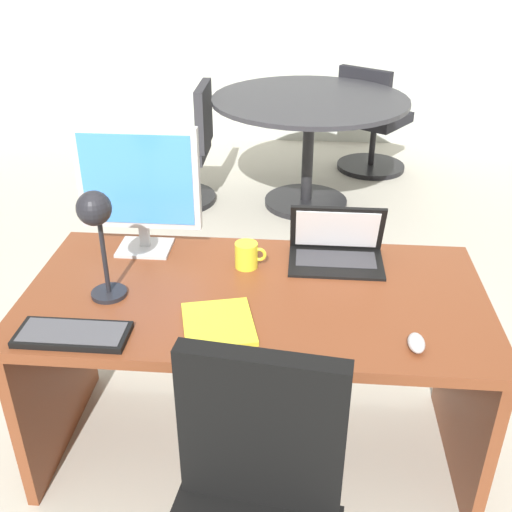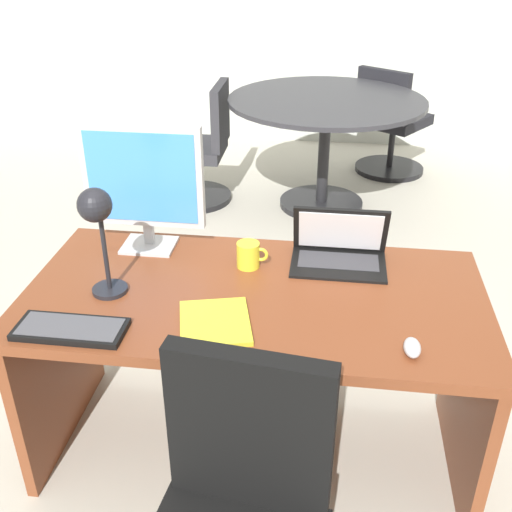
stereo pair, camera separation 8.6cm
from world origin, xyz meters
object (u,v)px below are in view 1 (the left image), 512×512
Objects in this scene: meeting_chair_far at (184,157)px; desk_lamp at (97,223)px; desk at (256,333)px; coffee_mug at (247,255)px; mouse at (416,343)px; laptop at (336,243)px; meeting_table at (309,125)px; keyboard at (73,334)px; monitor at (138,183)px; meeting_chair_near at (371,129)px; book at (218,324)px.

desk_lamp is at bearing -84.66° from meeting_chair_far.
coffee_mug reaches higher than desk.
mouse is at bearing -10.60° from desk_lamp.
meeting_chair_far is at bearing 107.21° from desk.
laptop is at bearing 37.75° from desk.
desk is 1.18× the size of meeting_table.
keyboard is 0.68m from coffee_mug.
desk is 0.45m from laptop.
monitor is at bearing -106.42° from meeting_table.
meeting_chair_near is (0.17, 3.39, -0.39)m from mouse.
laptop is 2.37m from meeting_chair_far.
desk is 4.62× the size of keyboard.
mouse reaches higher than keyboard.
monitor is 1.65× the size of book.
desk is at bearing 33.16° from keyboard.
meeting_chair_near is (0.50, 0.74, -0.24)m from meeting_table.
desk_lamp is 0.45× the size of meeting_chair_near.
coffee_mug is 0.13× the size of meeting_chair_far.
laptop is 0.34m from coffee_mug.
meeting_table is at bearing 85.80° from desk.
desk is 0.67m from keyboard.
coffee_mug is at bearing -13.95° from monitor.
meeting_chair_far reaches higher than coffee_mug.
keyboard reaches higher than book.
meeting_table is at bearing 73.58° from monitor.
laptop is 3.14× the size of coffee_mug.
laptop is 0.87m from desk_lamp.
monitor is 1.40× the size of laptop.
monitor reaches higher than meeting_table.
book is 2.66× the size of coffee_mug.
meeting_chair_far is (-0.27, 2.10, -0.65)m from monitor.
monitor reaches higher than desk.
monitor reaches higher than desk_lamp.
monitor reaches higher than mouse.
desk is at bearing -102.40° from meeting_chair_near.
coffee_mug is at bearing 140.98° from mouse.
monitor is at bearing 83.50° from desk_lamp.
keyboard is 3.09× the size of coffee_mug.
coffee_mug is 0.13× the size of meeting_chair_near.
coffee_mug is at bearing -95.59° from meeting_table.
keyboard is 1.03m from mouse.
keyboard is 0.87× the size of desk_lamp.
mouse is 0.10× the size of meeting_chair_far.
meeting_chair_near is (1.13, 2.85, -0.64)m from monitor.
coffee_mug is at bearing 82.01° from book.
book is (-0.38, -0.47, -0.06)m from laptop.
desk is 2.34m from meeting_table.
keyboard is at bearing -145.19° from laptop.
desk is at bearing -72.79° from meeting_chair_far.
mouse is 1.04m from desk_lamp.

